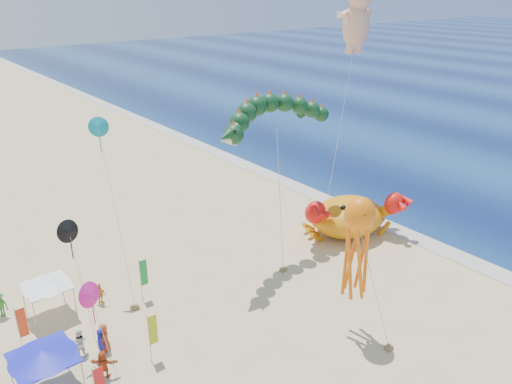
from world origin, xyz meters
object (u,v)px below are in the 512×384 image
(crab_inflatable, at_px, (349,215))
(dragon_kite, at_px, (275,119))
(canopy_white, at_px, (46,283))
(cherub_kite, at_px, (357,18))
(canopy_blue, at_px, (43,354))
(octopus_kite, at_px, (358,240))

(crab_inflatable, height_order, dragon_kite, dragon_kite)
(crab_inflatable, bearing_deg, canopy_white, 169.76)
(dragon_kite, relative_size, cherub_kite, 0.63)
(cherub_kite, bearing_deg, crab_inflatable, -133.19)
(crab_inflatable, relative_size, cherub_kite, 0.45)
(dragon_kite, height_order, cherub_kite, cherub_kite)
(canopy_blue, height_order, canopy_white, same)
(dragon_kite, bearing_deg, crab_inflatable, -15.53)
(cherub_kite, relative_size, octopus_kite, 2.23)
(canopy_blue, bearing_deg, dragon_kite, 12.50)
(dragon_kite, relative_size, canopy_white, 4.21)
(dragon_kite, distance_m, canopy_white, 19.16)
(octopus_kite, height_order, canopy_blue, octopus_kite)
(crab_inflatable, relative_size, octopus_kite, 1.00)
(canopy_white, bearing_deg, octopus_kite, -42.68)
(crab_inflatable, height_order, octopus_kite, octopus_kite)
(canopy_white, bearing_deg, crab_inflatable, -10.24)
(dragon_kite, bearing_deg, octopus_kite, -104.44)
(octopus_kite, xyz_separation_m, canopy_white, (-14.26, 13.15, -3.86))
(cherub_kite, xyz_separation_m, canopy_white, (-27.48, 0.58, -15.04))
(octopus_kite, height_order, canopy_white, octopus_kite)
(octopus_kite, bearing_deg, dragon_kite, 75.56)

